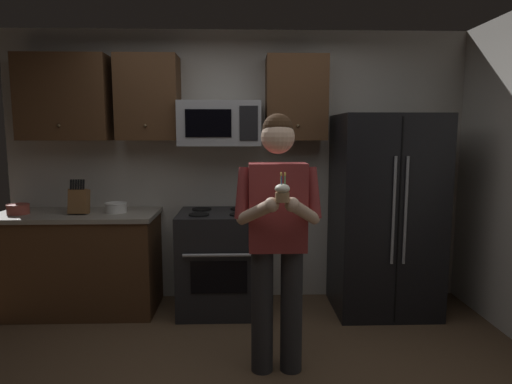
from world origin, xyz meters
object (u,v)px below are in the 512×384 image
object	(u,v)px
oven_range	(221,261)
cupcake	(282,192)
microwave	(220,124)
bowl_large_white	(116,207)
person	(277,230)
knife_block	(79,201)
refrigerator	(385,214)
bowl_small_colored	(18,209)

from	to	relation	value
oven_range	cupcake	bearing A→B (deg)	-72.97
microwave	bowl_large_white	distance (m)	1.21
bowl_large_white	person	bearing A→B (deg)	-38.84
microwave	cupcake	bearing A→B (deg)	-74.22
person	knife_block	bearing A→B (deg)	147.90
refrigerator	knife_block	world-z (taller)	refrigerator
person	cupcake	size ratio (longest dim) A/B	10.13
oven_range	cupcake	world-z (taller)	cupcake
oven_range	bowl_small_colored	bearing A→B (deg)	-179.13
oven_range	bowl_large_white	distance (m)	1.07
refrigerator	bowl_large_white	world-z (taller)	refrigerator
knife_block	person	xyz separation A→B (m)	(1.69, -1.06, -0.04)
microwave	bowl_large_white	xyz separation A→B (m)	(-0.95, -0.10, -0.75)
microwave	bowl_small_colored	distance (m)	1.95
microwave	bowl_small_colored	world-z (taller)	microwave
microwave	refrigerator	bearing A→B (deg)	-6.03
bowl_small_colored	person	distance (m)	2.47
microwave	knife_block	xyz separation A→B (m)	(-1.25, -0.15, -0.68)
oven_range	knife_block	size ratio (longest dim) A/B	2.91
knife_block	bowl_small_colored	xyz separation A→B (m)	(-0.54, 0.00, -0.07)
refrigerator	bowl_small_colored	bearing A→B (deg)	179.79
microwave	oven_range	bearing A→B (deg)	-90.02
cupcake	oven_range	bearing A→B (deg)	107.03
bowl_large_white	oven_range	bearing A→B (deg)	-1.34
bowl_large_white	refrigerator	bearing A→B (deg)	-1.44
knife_block	cupcake	xyz separation A→B (m)	(1.69, -1.39, 0.26)
oven_range	bowl_small_colored	size ratio (longest dim) A/B	4.82
microwave	person	world-z (taller)	microwave
bowl_large_white	bowl_small_colored	distance (m)	0.85
oven_range	person	bearing A→B (deg)	-68.25
oven_range	bowl_large_white	world-z (taller)	bowl_large_white
oven_range	knife_block	world-z (taller)	knife_block
oven_range	bowl_large_white	bearing A→B (deg)	178.66
oven_range	person	size ratio (longest dim) A/B	0.53
person	cupcake	world-z (taller)	person
microwave	bowl_small_colored	bearing A→B (deg)	-175.33
knife_block	oven_range	bearing A→B (deg)	1.36
knife_block	bowl_small_colored	bearing A→B (deg)	179.74
refrigerator	person	xyz separation A→B (m)	(-1.07, -1.05, 0.10)
bowl_small_colored	cupcake	size ratio (longest dim) A/B	1.11
microwave	bowl_large_white	size ratio (longest dim) A/B	3.78
refrigerator	cupcake	distance (m)	1.79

